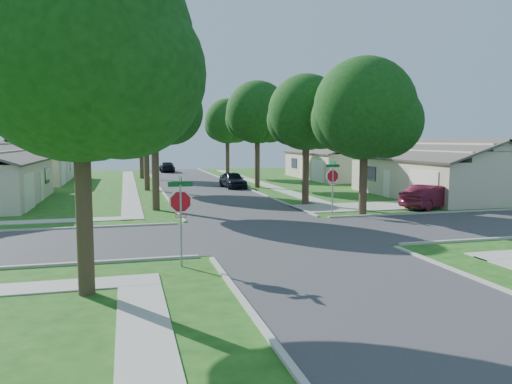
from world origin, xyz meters
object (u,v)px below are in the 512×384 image
object	(u,v)px
tree_ne_corner	(366,113)
house_ne_near	(441,176)
stop_sign_sw	(181,205)
tree_e_mid	(258,115)
tree_w_near	(155,106)
house_ne_far	(339,164)
car_curb_east	(233,180)
car_curb_west	(167,167)
tree_sw_corner	(81,58)
tree_e_near	(307,116)
tree_e_far	(228,123)
tree_w_far	(141,127)
stop_sign_ne	(333,178)
house_nw_far	(24,167)
tree_w_mid	(146,111)
car_driveway	(431,197)

from	to	relation	value
tree_ne_corner	house_ne_near	xyz separation A→B (m)	(9.63, 6.79, -4.08)
stop_sign_sw	tree_e_mid	world-z (taller)	tree_e_mid
tree_w_near	house_ne_near	bearing A→B (deg)	5.51
tree_w_near	house_ne_far	size ratio (longest dim) A/B	0.66
car_curb_east	stop_sign_sw	bearing A→B (deg)	-109.38
car_curb_west	tree_sw_corner	bearing A→B (deg)	83.88
stop_sign_sw	tree_ne_corner	size ratio (longest dim) A/B	0.34
house_ne_far	car_curb_west	size ratio (longest dim) A/B	3.03
tree_e_mid	tree_w_near	size ratio (longest dim) A/B	1.03
stop_sign_sw	tree_w_near	distance (m)	14.30
tree_e_near	tree_sw_corner	bearing A→B (deg)	-127.30
tree_e_near	tree_e_far	bearing A→B (deg)	90.00
tree_e_mid	house_ne_far	size ratio (longest dim) A/B	0.68
tree_e_mid	tree_w_far	bearing A→B (deg)	125.90
tree_e_far	house_ne_near	bearing A→B (deg)	-63.97
tree_e_mid	tree_w_near	world-z (taller)	tree_e_mid
tree_e_far	tree_w_near	size ratio (longest dim) A/B	0.97
stop_sign_ne	house_nw_far	bearing A→B (deg)	127.16
tree_e_near	house_nw_far	xyz separation A→B (m)	(-20.74, 22.99, -4.13)
car_curb_east	tree_sw_corner	bearing A→B (deg)	-113.24
stop_sign_sw	tree_e_near	bearing A→B (deg)	55.41
tree_e_mid	tree_e_far	bearing A→B (deg)	90.02
tree_e_far	tree_w_near	distance (m)	26.71
tree_w_mid	car_curb_east	distance (m)	9.24
stop_sign_sw	house_nw_far	world-z (taller)	house_nw_far
tree_w_near	tree_e_mid	bearing A→B (deg)	51.92
tree_sw_corner	house_nw_far	bearing A→B (deg)	102.38
car_curb_west	car_curb_east	bearing A→B (deg)	100.13
stop_sign_sw	tree_w_near	world-z (taller)	tree_w_near
stop_sign_sw	stop_sign_ne	xyz separation A→B (m)	(9.40, 9.40, 0.00)
stop_sign_sw	tree_w_near	size ratio (longest dim) A/B	0.33
tree_e_mid	house_nw_far	distance (m)	23.95
tree_e_near	tree_ne_corner	size ratio (longest dim) A/B	0.96
tree_w_far	tree_sw_corner	bearing A→B (deg)	-93.89
tree_w_near	car_curb_east	world-z (taller)	tree_w_near
car_driveway	car_curb_west	xyz separation A→B (m)	(-12.70, 38.70, -0.07)
tree_w_near	tree_w_mid	xyz separation A→B (m)	(0.00, 12.00, 0.37)
tree_sw_corner	stop_sign_sw	bearing A→B (deg)	39.97
house_ne_far	tree_e_mid	bearing A→B (deg)	-144.58
tree_w_near	tree_ne_corner	xyz separation A→B (m)	(11.00, -4.80, -0.52)
car_driveway	car_curb_east	bearing A→B (deg)	6.52
car_driveway	car_curb_east	world-z (taller)	car_driveway
tree_ne_corner	house_nw_far	bearing A→B (deg)	128.81
tree_e_mid	tree_e_far	distance (m)	13.00
tree_w_far	house_nw_far	world-z (taller)	tree_w_far
tree_e_mid	tree_w_far	distance (m)	16.06
tree_w_far	car_driveway	size ratio (longest dim) A/B	1.83
tree_sw_corner	house_ne_near	bearing A→B (deg)	37.52
stop_sign_ne	house_ne_near	size ratio (longest dim) A/B	0.22
tree_e_mid	house_ne_near	xyz separation A→B (m)	(11.23, -10.01, -4.74)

